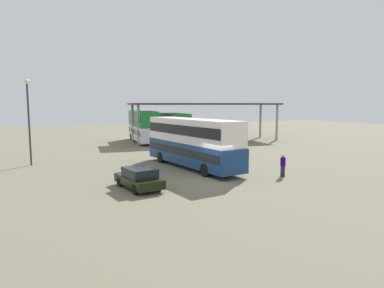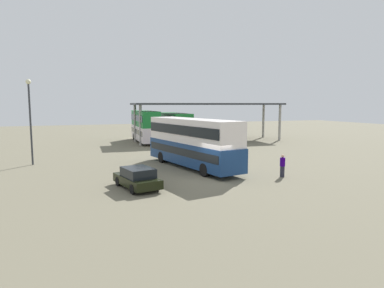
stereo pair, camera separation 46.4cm
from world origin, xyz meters
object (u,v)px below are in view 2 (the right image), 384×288
object	(u,v)px
parked_hatchback	(137,178)
double_decker_mid_row	(174,126)
double_decker_near_canopy	(145,125)
double_decker_main	(192,141)
lamppost_tall	(30,111)
pedestrian_waiting	(282,166)

from	to	relation	value
parked_hatchback	double_decker_mid_row	world-z (taller)	double_decker_mid_row
double_decker_mid_row	double_decker_near_canopy	bearing A→B (deg)	82.53
double_decker_main	lamppost_tall	world-z (taller)	lamppost_tall
double_decker_mid_row	double_decker_main	bearing A→B (deg)	168.84
double_decker_mid_row	pedestrian_waiting	world-z (taller)	double_decker_mid_row
double_decker_main	parked_hatchback	xyz separation A→B (m)	(-5.72, -5.42, -1.58)
double_decker_mid_row	pedestrian_waiting	size ratio (longest dim) A/B	6.36
double_decker_main	pedestrian_waiting	bearing A→B (deg)	-150.73
parked_hatchback	double_decker_main	bearing A→B (deg)	-58.87
double_decker_near_canopy	pedestrian_waiting	xyz separation A→B (m)	(4.31, -26.14, -1.57)
double_decker_near_canopy	pedestrian_waiting	world-z (taller)	double_decker_near_canopy
double_decker_near_canopy	double_decker_mid_row	bearing A→B (deg)	-96.55
double_decker_mid_row	lamppost_tall	size ratio (longest dim) A/B	1.41
parked_hatchback	pedestrian_waiting	bearing A→B (deg)	-104.30
double_decker_near_canopy	parked_hatchback	bearing A→B (deg)	169.46
double_decker_near_canopy	pedestrian_waiting	distance (m)	26.54
double_decker_mid_row	lamppost_tall	distance (m)	22.14
double_decker_main	double_decker_mid_row	size ratio (longest dim) A/B	1.11
double_decker_main	lamppost_tall	bearing A→B (deg)	53.06
double_decker_mid_row	pedestrian_waiting	xyz separation A→B (m)	(0.20, -25.44, -1.41)
double_decker_main	pedestrian_waiting	world-z (taller)	double_decker_main
double_decker_main	parked_hatchback	world-z (taller)	double_decker_main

